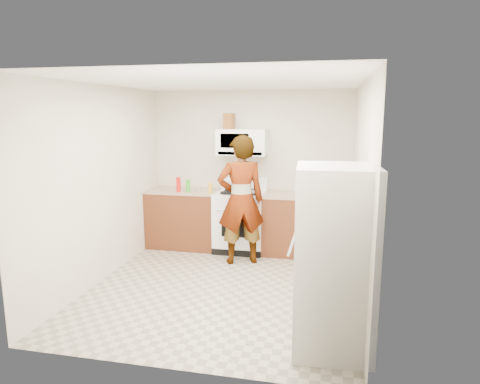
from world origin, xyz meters
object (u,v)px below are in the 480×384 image
(gas_range, at_px, (240,220))
(person, at_px, (241,200))
(kettle, at_px, (299,187))
(microwave, at_px, (242,142))
(saucepan, at_px, (233,186))
(fridge, at_px, (334,260))

(gas_range, height_order, person, person)
(gas_range, relative_size, person, 0.61)
(person, xyz_separation_m, kettle, (0.76, 0.72, 0.09))
(gas_range, relative_size, microwave, 1.49)
(microwave, xyz_separation_m, person, (0.13, -0.68, -0.78))
(gas_range, relative_size, kettle, 7.03)
(microwave, bearing_deg, saucepan, 176.51)
(microwave, height_order, fridge, microwave)
(gas_range, xyz_separation_m, microwave, (0.00, 0.13, 1.21))
(person, distance_m, kettle, 1.05)
(person, bearing_deg, kettle, -158.50)
(microwave, relative_size, person, 0.41)
(microwave, height_order, kettle, microwave)
(saucepan, bearing_deg, person, -68.01)
(gas_range, xyz_separation_m, kettle, (0.88, 0.16, 0.53))
(kettle, xyz_separation_m, saucepan, (-1.04, -0.02, -0.01))
(gas_range, distance_m, kettle, 1.04)
(person, xyz_separation_m, saucepan, (-0.28, 0.69, 0.08))
(fridge, distance_m, saucepan, 3.20)
(fridge, relative_size, kettle, 10.58)
(fridge, height_order, saucepan, fridge)
(gas_range, height_order, kettle, gas_range)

